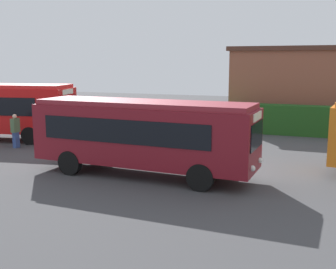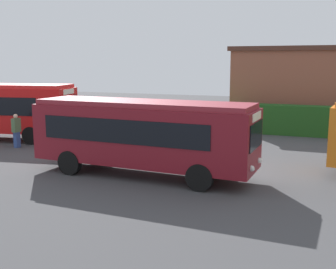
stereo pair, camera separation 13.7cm
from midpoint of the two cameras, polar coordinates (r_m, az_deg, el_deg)
ground_plane at (r=17.96m, az=5.57°, el=-4.91°), size 77.05×77.05×0.00m
bus_maroon at (r=16.86m, az=-3.15°, el=0.24°), size 9.21×2.74×3.02m
person_left at (r=23.91m, az=-19.62°, el=0.59°), size 0.29×0.46×1.81m
hedge_row at (r=27.84m, az=11.53°, el=2.16°), size 50.53×1.02×1.87m
depot_building at (r=32.47m, az=18.87°, el=6.20°), size 10.68×7.66×5.56m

